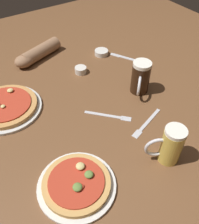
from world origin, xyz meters
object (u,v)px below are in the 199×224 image
at_px(beer_mug_dark, 170,145).
at_px(knife_right, 130,59).
at_px(fork_spare, 109,116).
at_px(pizza_plate_near, 77,184).
at_px(pizza_plate_far, 6,107).
at_px(ramekin_butter, 101,52).
at_px(ramekin_sauce, 81,70).
at_px(beer_mug_amber, 140,78).
at_px(fork_left, 146,123).
at_px(diner_arm, 36,54).

relative_size(beer_mug_dark, knife_right, 0.71).
height_order(beer_mug_dark, fork_spare, beer_mug_dark).
xyz_separation_m(pizza_plate_near, pizza_plate_far, (-0.08, 0.50, -0.00)).
relative_size(pizza_plate_near, fork_spare, 1.63).
bearing_deg(ramekin_butter, ramekin_sauce, -155.08).
height_order(beer_mug_amber, fork_spare, beer_mug_amber).
bearing_deg(pizza_plate_near, fork_left, 13.06).
xyz_separation_m(pizza_plate_near, beer_mug_amber, (0.50, 0.27, 0.06)).
height_order(pizza_plate_near, beer_mug_amber, beer_mug_amber).
distance_m(ramekin_butter, fork_left, 0.57).
relative_size(fork_spare, diner_arm, 0.55).
bearing_deg(knife_right, beer_mug_amber, -119.59).
distance_m(beer_mug_dark, ramekin_sauce, 0.64).
bearing_deg(diner_arm, pizza_plate_near, -103.96).
xyz_separation_m(fork_left, diner_arm, (-0.19, 0.71, 0.03)).
height_order(beer_mug_amber, ramekin_butter, beer_mug_amber).
bearing_deg(beer_mug_amber, beer_mug_dark, -115.01).
height_order(pizza_plate_near, beer_mug_dark, beer_mug_dark).
bearing_deg(fork_spare, ramekin_sauce, 80.07).
distance_m(ramekin_sauce, fork_left, 0.47).
height_order(pizza_plate_far, beer_mug_dark, beer_mug_dark).
xyz_separation_m(beer_mug_dark, knife_right, (0.30, 0.60, -0.07)).
bearing_deg(beer_mug_amber, ramekin_butter, 85.11).
height_order(pizza_plate_near, diner_arm, diner_arm).
bearing_deg(diner_arm, knife_right, -32.74).
distance_m(beer_mug_amber, fork_left, 0.23).
distance_m(ramekin_butter, diner_arm, 0.36).
bearing_deg(beer_mug_dark, fork_left, 72.42).
bearing_deg(ramekin_butter, diner_arm, 155.15).
bearing_deg(pizza_plate_near, beer_mug_dark, -13.89).
bearing_deg(fork_spare, pizza_plate_far, 141.26).
bearing_deg(diner_arm, ramekin_sauce, -59.45).
bearing_deg(ramekin_sauce, pizza_plate_far, -172.06).
bearing_deg(pizza_plate_far, fork_left, -41.53).
height_order(beer_mug_dark, beer_mug_amber, same).
height_order(ramekin_butter, diner_arm, diner_arm).
xyz_separation_m(ramekin_sauce, fork_left, (0.05, -0.47, -0.01)).
bearing_deg(diner_arm, beer_mug_dark, -81.39).
bearing_deg(fork_left, pizza_plate_far, 138.47).
bearing_deg(beer_mug_dark, pizza_plate_near, 166.11).
bearing_deg(fork_left, fork_spare, 130.58).
distance_m(beer_mug_dark, knife_right, 0.67).
height_order(ramekin_butter, knife_right, ramekin_butter).
relative_size(ramekin_sauce, fork_spare, 0.37).
relative_size(ramekin_butter, fork_spare, 0.47).
xyz_separation_m(beer_mug_amber, ramekin_butter, (0.03, 0.37, -0.06)).
distance_m(beer_mug_dark, beer_mug_amber, 0.39).
bearing_deg(beer_mug_dark, ramekin_butter, 74.79).
bearing_deg(diner_arm, beer_mug_amber, -60.31).
xyz_separation_m(ramekin_butter, knife_right, (0.11, -0.13, -0.01)).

